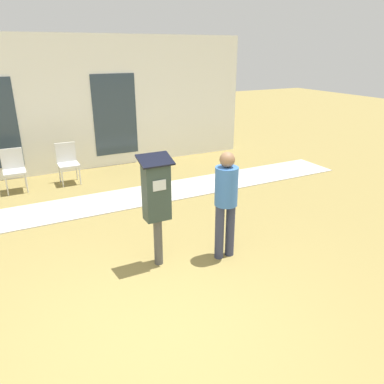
# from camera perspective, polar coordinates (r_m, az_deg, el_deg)

# --- Properties ---
(ground_plane) EXTENTS (40.00, 40.00, 0.00)m
(ground_plane) POSITION_cam_1_polar(r_m,az_deg,el_deg) (4.41, -4.94, -19.58)
(ground_plane) COLOR olive
(sidewalk) EXTENTS (12.00, 1.10, 0.02)m
(sidewalk) POSITION_cam_1_polar(r_m,az_deg,el_deg) (7.55, -15.96, -2.04)
(sidewalk) COLOR beige
(sidewalk) RESTS_ON ground
(building_facade) EXTENTS (10.00, 0.26, 3.20)m
(building_facade) POSITION_cam_1_polar(r_m,az_deg,el_deg) (9.59, -20.20, 12.18)
(building_facade) COLOR white
(building_facade) RESTS_ON ground
(parking_meter) EXTENTS (0.44, 0.31, 1.59)m
(parking_meter) POSITION_cam_1_polar(r_m,az_deg,el_deg) (4.99, -5.42, -0.77)
(parking_meter) COLOR #4C4C4C
(parking_meter) RESTS_ON ground
(person_standing) EXTENTS (0.32, 0.32, 1.58)m
(person_standing) POSITION_cam_1_polar(r_m,az_deg,el_deg) (5.22, 5.20, -0.84)
(person_standing) COLOR #333851
(person_standing) RESTS_ON ground
(outdoor_chair_left) EXTENTS (0.44, 0.44, 0.90)m
(outdoor_chair_left) POSITION_cam_1_polar(r_m,az_deg,el_deg) (8.79, -25.56, 3.52)
(outdoor_chair_left) COLOR silver
(outdoor_chair_left) RESTS_ON ground
(outdoor_chair_middle) EXTENTS (0.44, 0.44, 0.90)m
(outdoor_chair_middle) POSITION_cam_1_polar(r_m,az_deg,el_deg) (8.88, -18.48, 4.68)
(outdoor_chair_middle) COLOR silver
(outdoor_chair_middle) RESTS_ON ground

